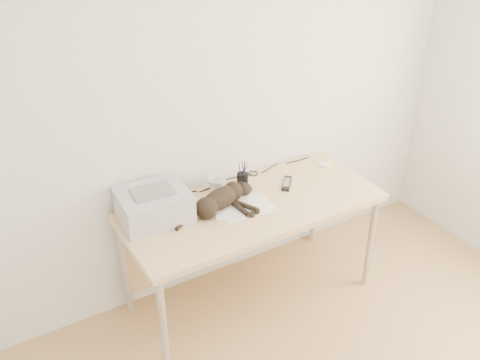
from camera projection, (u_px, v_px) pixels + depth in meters
wall_back at (222, 99)px, 3.25m from camera, size 3.50×0.00×3.50m
desk at (245, 215)px, 3.39m from camera, size 1.60×0.70×0.74m
printer at (154, 205)px, 3.08m from camera, size 0.41×0.36×0.19m
papers at (243, 207)px, 3.22m from camera, size 0.39×0.31×0.01m
cat at (219, 201)px, 3.18m from camera, size 0.60×0.30×0.14m
mug at (216, 185)px, 3.35m from camera, size 0.15×0.15×0.10m
pen_cup at (242, 180)px, 3.41m from camera, size 0.07×0.07×0.18m
remote_grey at (224, 198)px, 3.31m from camera, size 0.09×0.17×0.02m
remote_black at (287, 184)px, 3.45m from camera, size 0.15×0.16×0.02m
mouse at (324, 163)px, 3.68m from camera, size 0.10×0.13×0.04m
cable_tangle at (227, 181)px, 3.49m from camera, size 1.36×0.07×0.01m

